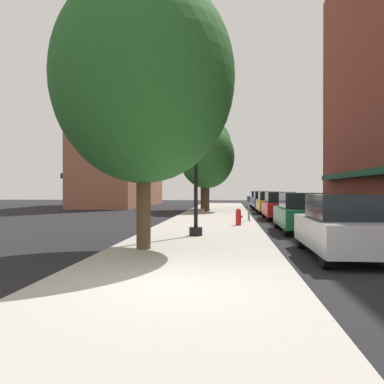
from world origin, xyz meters
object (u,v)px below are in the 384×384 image
Objects in this scene: parking_meter_near at (249,206)px; car_red at (280,206)px; tree_near at (203,149)px; car_yellow at (269,203)px; fire_hydrant at (238,217)px; tree_mid at (207,157)px; car_silver at (342,227)px; tree_far at (143,79)px; car_green at (301,213)px; car_white at (259,199)px; lamppost at (196,151)px; parking_meter_far at (248,205)px; car_blue at (263,201)px.

car_red is (1.95, 3.30, -0.14)m from parking_meter_near.
car_yellow is (5.37, -4.85, -4.63)m from tree_near.
parking_meter_near is at bearing 74.80° from fire_hydrant.
parking_meter_near is 10.88m from tree_mid.
car_silver is at bearing -79.27° from parking_meter_near.
tree_mid is 0.87× the size of tree_far.
tree_mid is 1.56× the size of car_green.
fire_hydrant is 23.49m from car_white.
fire_hydrant is 0.10× the size of tree_near.
fire_hydrant is at bearing 69.90° from lamppost.
lamppost is 1.37× the size of car_silver.
car_silver is 1.00× the size of car_green.
car_silver is 6.31m from car_green.
parking_meter_far is 0.30× the size of car_green.
parking_meter_far reaches higher than fire_hydrant.
lamppost is at bearing 140.59° from car_silver.
fire_hydrant is at bearing -80.37° from tree_near.
car_green is (5.37, -18.34, -4.63)m from tree_near.
car_silver is (5.37, -0.27, -4.10)m from tree_far.
tree_mid reaches higher than car_blue.
tree_far is at bearing -110.18° from car_red.
fire_hydrant is 2.35m from parking_meter_near.
parking_meter_far is (2.23, 7.82, -2.25)m from lamppost.
car_silver and car_red have the same top height.
fire_hydrant is at bearing -95.24° from car_white.
car_silver is at bearing -88.23° from car_red.
tree_far is at bearing -102.65° from car_blue.
car_white is (0.00, 17.82, 0.00)m from car_red.
car_red is at bearing 91.56° from car_silver.
car_red is at bearing -89.68° from car_yellow.
parking_meter_far is 14.30m from car_blue.
fire_hydrant is 9.37m from tree_far.
lamppost reaches higher than car_white.
parking_meter_near is at bearing -94.27° from car_white.
fire_hydrant is 3.46m from parking_meter_far.
car_blue is (0.00, 25.62, 0.00)m from car_silver.
tree_mid reaches higher than parking_meter_near.
tree_far is (-3.42, -10.02, 3.96)m from parking_meter_near.
parking_meter_near is 0.20× the size of tree_mid.
tree_near is at bearing 103.85° from car_silver.
car_yellow is at bearing 78.41° from parking_meter_near.
car_red is (1.95, 2.14, -0.14)m from parking_meter_far.
car_green is 1.00× the size of car_white.
car_silver is at bearing -2.87° from tree_far.
tree_mid is at bearing 127.33° from car_red.
parking_meter_near is 1.00× the size of parking_meter_far.
car_yellow is 1.00× the size of car_blue.
tree_far reaches higher than lamppost.
fire_hydrant is 17.74m from car_blue.
tree_mid is 12.64m from car_white.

